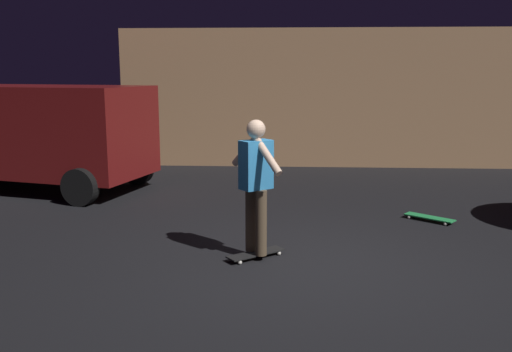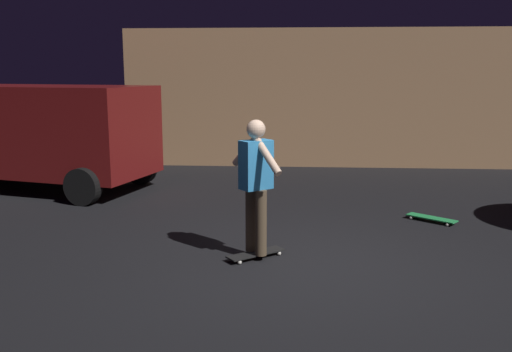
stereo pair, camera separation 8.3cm
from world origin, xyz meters
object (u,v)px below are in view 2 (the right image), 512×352
at_px(parked_van, 35,130).
at_px(skateboard_ridden, 256,254).
at_px(skateboard_spare, 431,218).
at_px(skater, 256,177).

bearing_deg(parked_van, skateboard_ridden, -40.66).
distance_m(skateboard_spare, skater, 3.38).
bearing_deg(parked_van, skater, -40.66).
height_order(parked_van, skateboard_ridden, parked_van).
height_order(parked_van, skater, parked_van).
height_order(skateboard_spare, skater, skater).
distance_m(parked_van, skateboard_ridden, 6.25).
bearing_deg(skateboard_ridden, parked_van, 139.34).
xyz_separation_m(skateboard_ridden, skateboard_spare, (2.61, 1.91, 0.00)).
xyz_separation_m(skateboard_ridden, skater, (0.00, -0.00, 0.98)).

